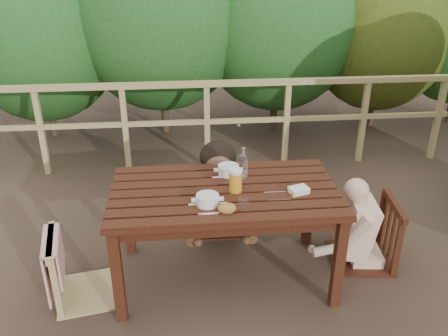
{
  "coord_description": "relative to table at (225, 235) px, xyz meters",
  "views": [
    {
      "loc": [
        -0.29,
        -2.89,
        2.3
      ],
      "look_at": [
        0.0,
        0.05,
        0.9
      ],
      "focal_mm": 37.35,
      "sensor_mm": 36.0,
      "label": 1
    }
  ],
  "objects": [
    {
      "name": "ground",
      "position": [
        0.0,
        0.0,
        -0.37
      ],
      "size": [
        60.0,
        60.0,
        0.0
      ],
      "primitive_type": "plane",
      "color": "#493527",
      "rests_on": "ground"
    },
    {
      "name": "table",
      "position": [
        0.0,
        0.0,
        0.0
      ],
      "size": [
        1.61,
        0.9,
        0.74
      ],
      "primitive_type": "cube",
      "color": "black",
      "rests_on": "ground"
    },
    {
      "name": "chair_left",
      "position": [
        -1.0,
        -0.1,
        0.11
      ],
      "size": [
        0.56,
        0.56,
        0.96
      ],
      "primitive_type": "cube",
      "rotation": [
        0.0,
        0.0,
        1.75
      ],
      "color": "tan",
      "rests_on": "ground"
    },
    {
      "name": "chair_far",
      "position": [
        0.0,
        0.71,
        0.12
      ],
      "size": [
        0.5,
        0.5,
        0.98
      ],
      "primitive_type": "cube",
      "rotation": [
        0.0,
        0.0,
        -0.02
      ],
      "color": "black",
      "rests_on": "ground"
    },
    {
      "name": "chair_right",
      "position": [
        1.12,
        0.11,
        0.12
      ],
      "size": [
        0.54,
        0.54,
        0.99
      ],
      "primitive_type": "cube",
      "rotation": [
        0.0,
        0.0,
        -1.68
      ],
      "color": "black",
      "rests_on": "ground"
    },
    {
      "name": "woman",
      "position": [
        0.0,
        0.73,
        0.31
      ],
      "size": [
        0.56,
        0.68,
        1.36
      ],
      "primitive_type": null,
      "rotation": [
        0.0,
        0.0,
        3.12
      ],
      "color": "black",
      "rests_on": "ground"
    },
    {
      "name": "diner_right",
      "position": [
        1.15,
        0.11,
        0.22
      ],
      "size": [
        0.64,
        0.54,
        1.19
      ],
      "primitive_type": null,
      "rotation": [
        0.0,
        0.0,
        1.46
      ],
      "color": "beige",
      "rests_on": "ground"
    },
    {
      "name": "railing",
      "position": [
        0.0,
        2.0,
        0.13
      ],
      "size": [
        5.6,
        0.1,
        1.01
      ],
      "primitive_type": "cube",
      "color": "tan",
      "rests_on": "ground"
    },
    {
      "name": "soup_near",
      "position": [
        -0.13,
        -0.2,
        0.41
      ],
      "size": [
        0.26,
        0.26,
        0.09
      ],
      "primitive_type": "cylinder",
      "color": "white",
      "rests_on": "table"
    },
    {
      "name": "soup_far",
      "position": [
        0.05,
        0.24,
        0.42
      ],
      "size": [
        0.26,
        0.26,
        0.09
      ],
      "primitive_type": "cylinder",
      "color": "white",
      "rests_on": "table"
    },
    {
      "name": "bread_roll",
      "position": [
        -0.02,
        -0.3,
        0.41
      ],
      "size": [
        0.12,
        0.09,
        0.07
      ],
      "primitive_type": "ellipsoid",
      "color": "#A86529",
      "rests_on": "table"
    },
    {
      "name": "beer_glass",
      "position": [
        0.07,
        -0.03,
        0.46
      ],
      "size": [
        0.09,
        0.09,
        0.18
      ],
      "primitive_type": "cylinder",
      "color": "gold",
      "rests_on": "table"
    },
    {
      "name": "bottle",
      "position": [
        0.15,
        0.13,
        0.51
      ],
      "size": [
        0.07,
        0.07,
        0.27
      ],
      "primitive_type": "cylinder",
      "color": "white",
      "rests_on": "table"
    },
    {
      "name": "tumbler",
      "position": [
        0.1,
        -0.27,
        0.41
      ],
      "size": [
        0.07,
        0.07,
        0.08
      ],
      "primitive_type": "cylinder",
      "color": "silver",
      "rests_on": "table"
    },
    {
      "name": "butter_tub",
      "position": [
        0.51,
        -0.1,
        0.4
      ],
      "size": [
        0.15,
        0.13,
        0.06
      ],
      "primitive_type": "cube",
      "rotation": [
        0.0,
        0.0,
        0.3
      ],
      "color": "white",
      "rests_on": "table"
    }
  ]
}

